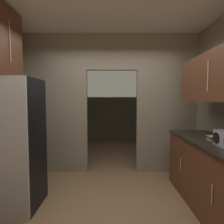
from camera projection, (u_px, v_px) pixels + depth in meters
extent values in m
plane|color=#93704C|center=(111.00, 215.00, 2.53)|extent=(20.00, 20.00, 0.00)
cube|color=silver|center=(111.00, 7.00, 2.82)|extent=(3.89, 7.14, 0.06)
cube|color=gray|center=(58.00, 104.00, 4.01)|extent=(1.25, 0.12, 2.81)
cube|color=gray|center=(167.00, 104.00, 4.00)|extent=(1.22, 0.12, 2.81)
cube|color=gray|center=(113.00, 52.00, 3.94)|extent=(1.02, 0.12, 0.72)
cube|color=gray|center=(112.00, 102.00, 7.10)|extent=(3.49, 0.10, 2.81)
cube|color=gray|center=(53.00, 103.00, 5.56)|extent=(0.10, 3.09, 2.81)
cube|color=gray|center=(171.00, 103.00, 5.55)|extent=(0.10, 3.09, 2.81)
cube|color=black|center=(13.00, 143.00, 2.69)|extent=(0.73, 0.65, 1.78)
cube|color=brown|center=(219.00, 180.00, 2.53)|extent=(0.63, 2.15, 0.90)
cube|color=black|center=(221.00, 145.00, 2.50)|extent=(0.67, 2.15, 0.04)
cylinder|color=#B7BABC|center=(213.00, 195.00, 2.06)|extent=(0.01, 0.01, 0.22)
cylinder|color=#B7BABC|center=(181.00, 165.00, 3.00)|extent=(0.01, 0.01, 0.22)
cube|color=brown|center=(223.00, 76.00, 2.44)|extent=(0.34, 1.94, 0.65)
cylinder|color=#B7BABC|center=(209.00, 76.00, 2.45)|extent=(0.01, 0.01, 0.39)
cylinder|color=#B7BABC|center=(11.00, 41.00, 2.68)|extent=(0.01, 0.01, 0.59)
cylinder|color=black|center=(217.00, 138.00, 2.37)|extent=(0.01, 0.13, 0.13)
cube|color=gold|center=(214.00, 140.00, 2.65)|extent=(0.11, 0.16, 0.02)
cube|color=#2D609E|center=(214.00, 139.00, 2.65)|extent=(0.12, 0.13, 0.01)
cube|color=black|center=(214.00, 138.00, 2.63)|extent=(0.11, 0.15, 0.02)
cube|color=beige|center=(214.00, 137.00, 2.65)|extent=(0.13, 0.16, 0.01)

